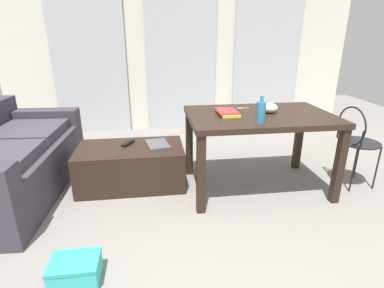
{
  "coord_description": "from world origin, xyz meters",
  "views": [
    {
      "loc": [
        -0.48,
        -1.14,
        1.46
      ],
      "look_at": [
        -0.1,
        1.67,
        0.42
      ],
      "focal_mm": 28.14,
      "sensor_mm": 36.0,
      "label": 1
    }
  ],
  "objects": [
    {
      "name": "craft_table",
      "position": [
        0.52,
        1.47,
        0.66
      ],
      "size": [
        1.34,
        0.87,
        0.76
      ],
      "color": "black",
      "rests_on": "ground"
    },
    {
      "name": "bowl",
      "position": [
        0.62,
        1.51,
        0.8
      ],
      "size": [
        0.15,
        0.15,
        0.09
      ],
      "primitive_type": "ellipsoid",
      "color": "beige",
      "rests_on": "craft_table"
    },
    {
      "name": "curtains",
      "position": [
        0.0,
        3.58,
        1.11
      ],
      "size": [
        3.78,
        0.03,
        2.23
      ],
      "color": "#B2B7BC",
      "rests_on": "ground"
    },
    {
      "name": "bottle_near",
      "position": [
        0.41,
        1.18,
        0.85
      ],
      "size": [
        0.08,
        0.08,
        0.23
      ],
      "color": "teal",
      "rests_on": "craft_table"
    },
    {
      "name": "ground_plane",
      "position": [
        0.0,
        1.43,
        0.0
      ],
      "size": [
        8.81,
        8.81,
        0.0
      ],
      "primitive_type": "plane",
      "color": "gray"
    },
    {
      "name": "magazine",
      "position": [
        -0.44,
        1.73,
        0.41
      ],
      "size": [
        0.26,
        0.33,
        0.02
      ],
      "primitive_type": "cube",
      "rotation": [
        0.0,
        0.0,
        0.18
      ],
      "color": "#4C4C51",
      "rests_on": "coffee_table"
    },
    {
      "name": "couch",
      "position": [
        -1.88,
        1.66,
        0.32
      ],
      "size": [
        1.0,
        1.86,
        0.79
      ],
      "color": "#38333D",
      "rests_on": "ground"
    },
    {
      "name": "scissors",
      "position": [
        0.44,
        1.71,
        0.76
      ],
      "size": [
        0.12,
        0.05,
        0.0
      ],
      "color": "#9EA0A5",
      "rests_on": "craft_table"
    },
    {
      "name": "wall_back",
      "position": [
        0.0,
        3.67,
        1.32
      ],
      "size": [
        5.32,
        0.1,
        2.64
      ],
      "primitive_type": "cube",
      "color": "silver",
      "rests_on": "ground"
    },
    {
      "name": "book_stack",
      "position": [
        0.21,
        1.5,
        0.77
      ],
      "size": [
        0.19,
        0.3,
        0.04
      ],
      "color": "gold",
      "rests_on": "craft_table"
    },
    {
      "name": "tv_remote_primary",
      "position": [
        -0.74,
        1.77,
        0.42
      ],
      "size": [
        0.13,
        0.18,
        0.03
      ],
      "primitive_type": "cube",
      "rotation": [
        0.0,
        0.0,
        -0.5
      ],
      "color": "black",
      "rests_on": "coffee_table"
    },
    {
      "name": "shoebox",
      "position": [
        -1.0,
        0.42,
        0.08
      ],
      "size": [
        0.3,
        0.22,
        0.16
      ],
      "color": "#33B2AD",
      "rests_on": "ground"
    },
    {
      "name": "wire_chair",
      "position": [
        1.46,
        1.38,
        0.52
      ],
      "size": [
        0.38,
        0.39,
        0.82
      ],
      "color": "black",
      "rests_on": "ground"
    },
    {
      "name": "coffee_table",
      "position": [
        -0.71,
        1.69,
        0.2
      ],
      "size": [
        1.04,
        0.59,
        0.4
      ],
      "color": "black",
      "rests_on": "ground"
    }
  ]
}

